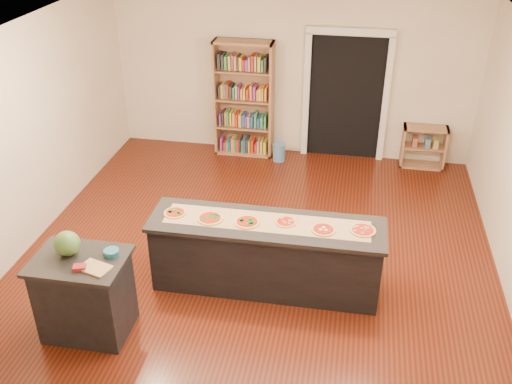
% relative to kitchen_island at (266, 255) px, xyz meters
% --- Properties ---
extents(room, '(6.00, 7.00, 2.80)m').
position_rel_kitchen_island_xyz_m(room, '(-0.21, 0.28, 0.95)').
color(room, '#F0E3C9').
rests_on(room, ground).
extents(doorway, '(1.40, 0.09, 2.21)m').
position_rel_kitchen_island_xyz_m(doorway, '(0.69, 3.74, 0.76)').
color(doorway, black).
rests_on(doorway, room).
extents(kitchen_island, '(2.68, 0.73, 0.89)m').
position_rel_kitchen_island_xyz_m(kitchen_island, '(0.00, 0.00, 0.00)').
color(kitchen_island, black).
rests_on(kitchen_island, ground).
extents(side_counter, '(0.95, 0.70, 0.94)m').
position_rel_kitchen_island_xyz_m(side_counter, '(-1.74, -1.09, 0.03)').
color(side_counter, black).
rests_on(side_counter, ground).
extents(bookshelf, '(0.98, 0.35, 1.97)m').
position_rel_kitchen_island_xyz_m(bookshelf, '(-0.99, 3.55, 0.54)').
color(bookshelf, '#A1724E').
rests_on(bookshelf, ground).
extents(low_shelf, '(0.71, 0.30, 0.71)m').
position_rel_kitchen_island_xyz_m(low_shelf, '(2.03, 3.57, -0.09)').
color(low_shelf, '#A1724E').
rests_on(low_shelf, ground).
extents(waste_bin, '(0.21, 0.21, 0.31)m').
position_rel_kitchen_island_xyz_m(waste_bin, '(-0.34, 3.35, -0.29)').
color(waste_bin, '#4D7BAD').
rests_on(waste_bin, ground).
extents(kraft_paper, '(2.33, 0.45, 0.00)m').
position_rel_kitchen_island_xyz_m(kraft_paper, '(-0.00, 0.02, 0.44)').
color(kraft_paper, '#9B7150').
rests_on(kraft_paper, kitchen_island).
extents(watermelon, '(0.26, 0.26, 0.26)m').
position_rel_kitchen_island_xyz_m(watermelon, '(-1.87, -1.02, 0.62)').
color(watermelon, '#144214').
rests_on(watermelon, side_counter).
extents(cutting_board, '(0.35, 0.28, 0.02)m').
position_rel_kitchen_island_xyz_m(cutting_board, '(-1.50, -1.21, 0.51)').
color(cutting_board, tan).
rests_on(cutting_board, side_counter).
extents(package_red, '(0.14, 0.12, 0.04)m').
position_rel_kitchen_island_xyz_m(package_red, '(-1.65, -1.24, 0.52)').
color(package_red, maroon).
rests_on(package_red, side_counter).
extents(package_teal, '(0.16, 0.16, 0.06)m').
position_rel_kitchen_island_xyz_m(package_teal, '(-1.43, -0.96, 0.52)').
color(package_teal, '#195966').
rests_on(package_teal, side_counter).
extents(pizza_a, '(0.26, 0.26, 0.02)m').
position_rel_kitchen_island_xyz_m(pizza_a, '(-1.07, 0.00, 0.45)').
color(pizza_a, '#B89047').
rests_on(pizza_a, kitchen_island).
extents(pizza_b, '(0.29, 0.29, 0.02)m').
position_rel_kitchen_island_xyz_m(pizza_b, '(-0.64, -0.04, 0.45)').
color(pizza_b, '#B89047').
rests_on(pizza_b, kitchen_island).
extents(pizza_c, '(0.28, 0.28, 0.02)m').
position_rel_kitchen_island_xyz_m(pizza_c, '(-0.21, -0.04, 0.45)').
color(pizza_c, '#B89047').
rests_on(pizza_c, kitchen_island).
extents(pizza_d, '(0.26, 0.26, 0.02)m').
position_rel_kitchen_island_xyz_m(pizza_d, '(0.21, 0.05, 0.45)').
color(pizza_d, '#B89047').
rests_on(pizza_d, kitchen_island).
extents(pizza_e, '(0.25, 0.25, 0.02)m').
position_rel_kitchen_island_xyz_m(pizza_e, '(0.64, -0.04, 0.45)').
color(pizza_e, '#B89047').
rests_on(pizza_e, kitchen_island).
extents(pizza_f, '(0.30, 0.30, 0.02)m').
position_rel_kitchen_island_xyz_m(pizza_f, '(1.07, 0.03, 0.45)').
color(pizza_f, '#B89047').
rests_on(pizza_f, kitchen_island).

